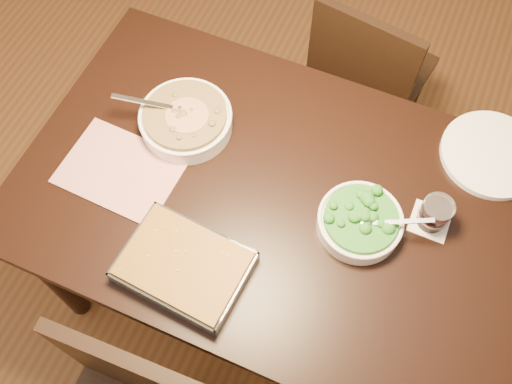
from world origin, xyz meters
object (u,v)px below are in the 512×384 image
at_px(dinner_plate, 492,154).
at_px(baking_dish, 184,266).
at_px(table, 273,209).
at_px(wine_tumbler, 435,213).
at_px(stew_bowl, 186,119).
at_px(broccoli_bowl, 360,222).
at_px(chair_far, 366,75).

bearing_deg(dinner_plate, baking_dish, -134.71).
bearing_deg(table, wine_tumbler, 12.39).
bearing_deg(dinner_plate, stew_bowl, -163.19).
bearing_deg(broccoli_bowl, stew_bowl, 169.47).
relative_size(dinner_plate, chair_far, 0.35).
xyz_separation_m(broccoli_bowl, dinner_plate, (0.27, 0.35, -0.02)).
distance_m(table, dinner_plate, 0.63).
bearing_deg(broccoli_bowl, dinner_plate, 52.38).
distance_m(stew_bowl, dinner_plate, 0.87).
height_order(stew_bowl, chair_far, stew_bowl).
relative_size(broccoli_bowl, dinner_plate, 0.88).
height_order(table, broccoli_bowl, broccoli_bowl).
bearing_deg(broccoli_bowl, table, -179.86).
bearing_deg(dinner_plate, chair_far, 139.13).
height_order(wine_tumbler, dinner_plate, wine_tumbler).
relative_size(baking_dish, chair_far, 0.40).
height_order(wine_tumbler, chair_far, wine_tumbler).
bearing_deg(table, dinner_plate, 34.64).
height_order(table, stew_bowl, stew_bowl).
xyz_separation_m(stew_bowl, baking_dish, (0.19, -0.39, -0.01)).
distance_m(dinner_plate, chair_far, 0.66).
height_order(broccoli_bowl, dinner_plate, broccoli_bowl).
xyz_separation_m(broccoli_bowl, wine_tumbler, (0.17, 0.09, 0.02)).
distance_m(table, baking_dish, 0.34).
relative_size(broccoli_bowl, wine_tumbler, 2.73).
bearing_deg(baking_dish, chair_far, 83.45).
height_order(stew_bowl, dinner_plate, stew_bowl).
xyz_separation_m(table, broccoli_bowl, (0.24, 0.00, 0.13)).
relative_size(table, chair_far, 1.71).
bearing_deg(stew_bowl, chair_far, 58.53).
bearing_deg(wine_tumbler, chair_far, 117.66).
bearing_deg(table, chair_far, 84.46).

